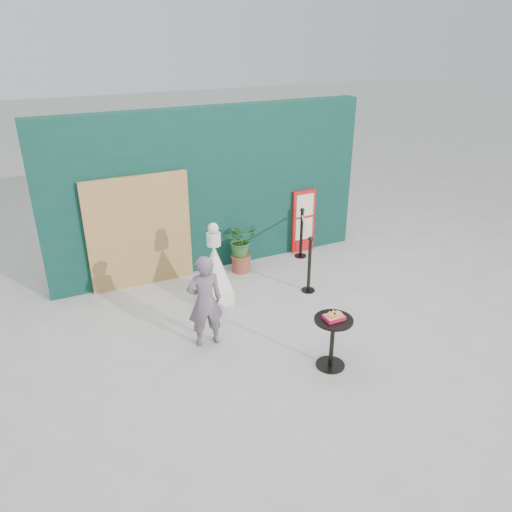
# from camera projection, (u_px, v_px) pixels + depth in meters

# --- Properties ---
(ground) EXTENTS (60.00, 60.00, 0.00)m
(ground) POSITION_uv_depth(u_px,v_px,m) (292.00, 351.00, 7.18)
(ground) COLOR #ADAAA5
(ground) RESTS_ON ground
(back_wall) EXTENTS (6.00, 0.30, 3.00)m
(back_wall) POSITION_uv_depth(u_px,v_px,m) (210.00, 191.00, 9.12)
(back_wall) COLOR #0B322D
(back_wall) RESTS_ON ground
(bamboo_fence) EXTENTS (1.80, 0.08, 2.00)m
(bamboo_fence) POSITION_uv_depth(u_px,v_px,m) (140.00, 232.00, 8.61)
(bamboo_fence) COLOR tan
(bamboo_fence) RESTS_ON ground
(woman) EXTENTS (0.54, 0.38, 1.41)m
(woman) POSITION_uv_depth(u_px,v_px,m) (205.00, 301.00, 7.06)
(woman) COLOR #65565F
(woman) RESTS_ON ground
(menu_board) EXTENTS (0.50, 0.07, 1.30)m
(menu_board) POSITION_uv_depth(u_px,v_px,m) (303.00, 221.00, 10.06)
(menu_board) COLOR red
(menu_board) RESTS_ON ground
(statue) EXTENTS (0.56, 0.56, 1.43)m
(statue) POSITION_uv_depth(u_px,v_px,m) (215.00, 271.00, 8.20)
(statue) COLOR silver
(statue) RESTS_ON ground
(cafe_table) EXTENTS (0.52, 0.52, 0.75)m
(cafe_table) POSITION_uv_depth(u_px,v_px,m) (333.00, 335.00, 6.66)
(cafe_table) COLOR black
(cafe_table) RESTS_ON ground
(food_basket) EXTENTS (0.26, 0.19, 0.11)m
(food_basket) POSITION_uv_depth(u_px,v_px,m) (334.00, 316.00, 6.54)
(food_basket) COLOR red
(food_basket) RESTS_ON cafe_table
(planter) EXTENTS (0.57, 0.49, 0.96)m
(planter) POSITION_uv_depth(u_px,v_px,m) (241.00, 244.00, 9.26)
(planter) COLOR #984A31
(planter) RESTS_ON ground
(stanchion_barrier) EXTENTS (0.84, 1.54, 1.03)m
(stanchion_barrier) POSITION_uv_depth(u_px,v_px,m) (305.00, 248.00, 9.23)
(stanchion_barrier) COLOR black
(stanchion_barrier) RESTS_ON ground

